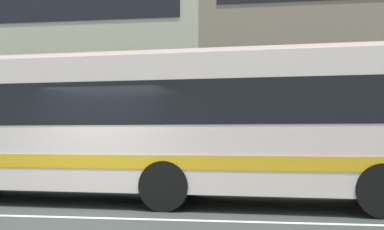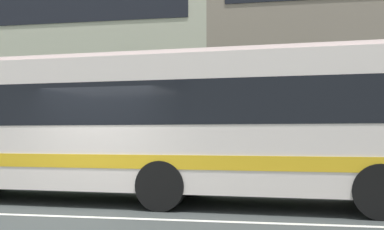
% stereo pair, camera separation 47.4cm
% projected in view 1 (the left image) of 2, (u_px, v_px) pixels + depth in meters
% --- Properties ---
extents(ground_plane, '(160.00, 160.00, 0.00)m').
position_uv_depth(ground_plane, '(78.00, 218.00, 8.66)').
color(ground_plane, '#353A39').
extents(lane_centre_line, '(60.00, 0.16, 0.01)m').
position_uv_depth(lane_centre_line, '(78.00, 217.00, 8.66)').
color(lane_centre_line, silver).
rests_on(lane_centre_line, ground_plane).
extents(hedge_row_far, '(14.60, 1.10, 0.75)m').
position_uv_depth(hedge_row_far, '(57.00, 172.00, 14.67)').
color(hedge_row_far, '#325A2C').
rests_on(hedge_row_far, ground_plane).
extents(apartment_block_left, '(18.41, 11.22, 12.99)m').
position_uv_depth(apartment_block_left, '(43.00, 44.00, 25.70)').
color(apartment_block_left, '#B6B89F').
rests_on(apartment_block_left, ground_plane).
extents(transit_bus, '(11.78, 3.26, 3.25)m').
position_uv_depth(transit_bus, '(147.00, 123.00, 10.78)').
color(transit_bus, silver).
rests_on(transit_bus, ground_plane).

